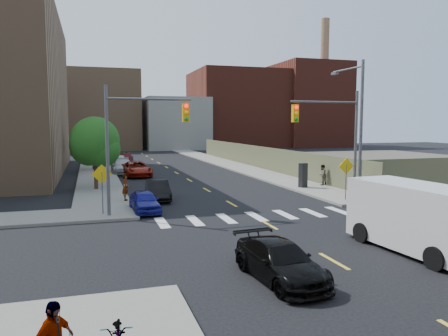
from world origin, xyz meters
TOP-DOWN VIEW (x-y plane):
  - ground at (0.00, 0.00)m, footprint 160.00×160.00m
  - sidewalk_nw at (-7.75, 41.50)m, footprint 3.50×73.00m
  - sidewalk_ne at (7.75, 41.50)m, footprint 3.50×73.00m
  - fence_north at (9.60, 28.00)m, footprint 0.12×44.00m
  - gravel_lot at (28.00, 30.00)m, footprint 36.00×42.00m
  - bg_bldg_west at (-22.00, 70.00)m, footprint 14.00×18.00m
  - bg_bldg_midwest at (-6.00, 72.00)m, footprint 14.00×16.00m
  - bg_bldg_center at (8.00, 70.00)m, footprint 12.00×16.00m
  - bg_bldg_east at (22.00, 72.00)m, footprint 18.00×18.00m
  - bg_bldg_fareast at (38.00, 70.00)m, footprint 14.00×16.00m
  - smokestack at (42.00, 70.00)m, footprint 1.80×1.80m
  - signal_nw at (-5.98, 6.00)m, footprint 4.59×0.30m
  - signal_ne at (5.98, 6.00)m, footprint 4.59×0.30m
  - streetlight_ne at (8.20, 6.90)m, footprint 0.25×3.70m
  - warn_sign_nw at (-7.80, 6.50)m, footprint 1.06×0.06m
  - warn_sign_ne at (7.20, 6.50)m, footprint 1.06×0.06m
  - warn_sign_midwest at (-7.80, 20.00)m, footprint 1.06×0.06m
  - tree_west_near at (-8.00, 16.05)m, footprint 3.66×3.64m
  - tree_west_far at (-8.00, 31.05)m, footprint 3.66×3.64m
  - parked_car_blue at (-5.50, 7.00)m, footprint 1.62×3.68m
  - parked_car_black at (-4.20, 10.69)m, footprint 1.52×3.97m
  - parked_car_red at (-4.20, 24.22)m, footprint 2.75×5.35m
  - parked_car_silver at (-5.27, 27.15)m, footprint 2.16×5.12m
  - parked_car_white at (-5.12, 34.74)m, footprint 2.04×4.26m
  - parked_car_maroon at (-4.20, 37.44)m, footprint 1.42×4.03m
  - parked_car_grey at (-4.20, 40.84)m, footprint 2.29×4.78m
  - black_sedan at (-2.67, -5.16)m, footprint 2.11×4.41m
  - cargo_van at (3.73, -3.69)m, footprint 2.79×6.00m
  - mailbox at (9.20, 6.74)m, footprint 0.58×0.46m
  - payphone at (7.13, 12.22)m, footprint 0.65×0.58m
  - pedestrian_west at (-6.30, 10.31)m, footprint 0.42×0.63m
  - pedestrian_east at (9.13, 12.81)m, footprint 0.96×0.86m

SIDE VIEW (x-z plane):
  - ground at x=0.00m, z-range 0.00..0.00m
  - gravel_lot at x=28.00m, z-range 0.00..0.06m
  - sidewalk_nw at x=-7.75m, z-range 0.00..0.15m
  - sidewalk_ne at x=7.75m, z-range 0.00..0.15m
  - parked_car_blue at x=-5.50m, z-range 0.00..1.23m
  - black_sedan at x=-2.67m, z-range 0.00..1.24m
  - parked_car_black at x=-4.20m, z-range 0.00..1.29m
  - parked_car_grey at x=-4.20m, z-range 0.00..1.31m
  - parked_car_maroon at x=-4.20m, z-range 0.00..1.33m
  - parked_car_white at x=-5.12m, z-range 0.00..1.41m
  - parked_car_red at x=-4.20m, z-range 0.00..1.44m
  - parked_car_silver at x=-5.27m, z-range 0.00..1.47m
  - mailbox at x=9.20m, z-range 0.13..1.46m
  - pedestrian_east at x=9.13m, z-range 0.15..1.77m
  - pedestrian_west at x=-6.30m, z-range 0.15..1.84m
  - payphone at x=7.13m, z-range 0.15..2.00m
  - fence_north at x=9.60m, z-range 0.00..2.50m
  - cargo_van at x=3.73m, z-range 0.07..2.75m
  - warn_sign_nw at x=-7.80m, z-range 0.58..3.41m
  - warn_sign_ne at x=7.20m, z-range 0.58..3.41m
  - warn_sign_midwest at x=-7.80m, z-range 0.58..3.41m
  - tree_west_near at x=-8.00m, z-range 0.72..6.24m
  - tree_west_far at x=-8.00m, z-range 0.72..6.24m
  - signal_nw at x=-5.98m, z-range 1.03..8.03m
  - signal_ne at x=5.98m, z-range 1.03..8.03m
  - bg_bldg_center at x=8.00m, z-range 0.00..10.00m
  - streetlight_ne at x=8.20m, z-range 0.72..9.72m
  - bg_bldg_west at x=-22.00m, z-range 0.00..12.00m
  - bg_bldg_midwest at x=-6.00m, z-range 0.00..15.00m
  - bg_bldg_east at x=22.00m, z-range 0.00..16.00m
  - bg_bldg_fareast at x=38.00m, z-range 0.00..18.00m
  - smokestack at x=42.00m, z-range 0.00..28.00m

